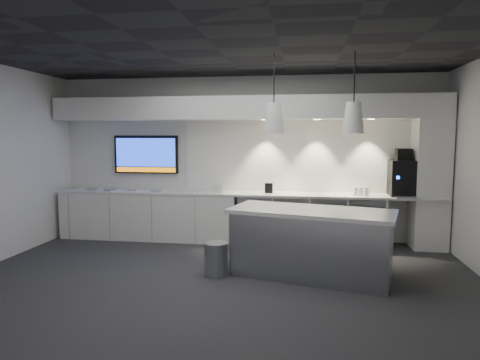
% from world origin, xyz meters
% --- Properties ---
extents(floor, '(7.00, 7.00, 0.00)m').
position_xyz_m(floor, '(0.00, 0.00, 0.00)').
color(floor, '#2D2D2F').
rests_on(floor, ground).
extents(ceiling, '(7.00, 7.00, 0.00)m').
position_xyz_m(ceiling, '(0.00, 0.00, 3.00)').
color(ceiling, black).
rests_on(ceiling, wall_back).
extents(wall_back, '(7.00, 0.00, 7.00)m').
position_xyz_m(wall_back, '(0.00, 2.50, 1.50)').
color(wall_back, white).
rests_on(wall_back, floor).
extents(wall_front, '(7.00, 0.00, 7.00)m').
position_xyz_m(wall_front, '(0.00, -2.50, 1.50)').
color(wall_front, white).
rests_on(wall_front, floor).
extents(back_counter, '(6.80, 0.65, 0.04)m').
position_xyz_m(back_counter, '(0.00, 2.17, 0.88)').
color(back_counter, silver).
rests_on(back_counter, left_base_cabinets).
extents(left_base_cabinets, '(3.30, 0.63, 0.86)m').
position_xyz_m(left_base_cabinets, '(-1.75, 2.17, 0.43)').
color(left_base_cabinets, white).
rests_on(left_base_cabinets, floor).
extents(fridge_unit_a, '(0.60, 0.61, 0.85)m').
position_xyz_m(fridge_unit_a, '(0.25, 2.17, 0.42)').
color(fridge_unit_a, '#919499').
rests_on(fridge_unit_a, floor).
extents(fridge_unit_b, '(0.60, 0.61, 0.85)m').
position_xyz_m(fridge_unit_b, '(0.88, 2.17, 0.42)').
color(fridge_unit_b, '#919499').
rests_on(fridge_unit_b, floor).
extents(fridge_unit_c, '(0.60, 0.61, 0.85)m').
position_xyz_m(fridge_unit_c, '(1.51, 2.17, 0.42)').
color(fridge_unit_c, '#919499').
rests_on(fridge_unit_c, floor).
extents(fridge_unit_d, '(0.60, 0.61, 0.85)m').
position_xyz_m(fridge_unit_d, '(2.14, 2.17, 0.42)').
color(fridge_unit_d, '#919499').
rests_on(fridge_unit_d, floor).
extents(backsplash, '(4.60, 0.03, 1.30)m').
position_xyz_m(backsplash, '(1.20, 2.48, 1.55)').
color(backsplash, white).
rests_on(backsplash, wall_back).
extents(soffit, '(6.90, 0.60, 0.40)m').
position_xyz_m(soffit, '(0.00, 2.20, 2.40)').
color(soffit, white).
rests_on(soffit, wall_back).
extents(column, '(0.55, 0.55, 2.60)m').
position_xyz_m(column, '(3.20, 2.20, 1.30)').
color(column, white).
rests_on(column, floor).
extents(wall_tv, '(1.25, 0.07, 0.72)m').
position_xyz_m(wall_tv, '(-1.90, 2.45, 1.56)').
color(wall_tv, black).
rests_on(wall_tv, wall_back).
extents(island, '(2.35, 1.44, 0.93)m').
position_xyz_m(island, '(1.20, 0.42, 0.47)').
color(island, '#919499').
rests_on(island, floor).
extents(bin, '(0.41, 0.41, 0.46)m').
position_xyz_m(bin, '(-0.08, 0.24, 0.23)').
color(bin, '#919499').
rests_on(bin, floor).
extents(coffee_machine, '(0.45, 0.62, 0.80)m').
position_xyz_m(coffee_machine, '(2.76, 2.20, 1.23)').
color(coffee_machine, black).
rests_on(coffee_machine, back_counter).
extents(sign_black, '(0.14, 0.03, 0.18)m').
position_xyz_m(sign_black, '(0.48, 2.15, 0.99)').
color(sign_black, black).
rests_on(sign_black, back_counter).
extents(sign_white, '(0.18, 0.02, 0.14)m').
position_xyz_m(sign_white, '(-0.44, 2.08, 0.97)').
color(sign_white, silver).
rests_on(sign_white, back_counter).
extents(cup_cluster, '(0.26, 0.17, 0.14)m').
position_xyz_m(cup_cluster, '(2.06, 2.15, 0.97)').
color(cup_cluster, white).
rests_on(cup_cluster, back_counter).
extents(tray_a, '(0.20, 0.20, 0.02)m').
position_xyz_m(tray_a, '(-2.86, 2.11, 0.91)').
color(tray_a, gray).
rests_on(tray_a, back_counter).
extents(tray_b, '(0.20, 0.20, 0.02)m').
position_xyz_m(tray_b, '(-2.49, 2.10, 0.91)').
color(tray_b, gray).
rests_on(tray_b, back_counter).
extents(tray_c, '(0.20, 0.20, 0.02)m').
position_xyz_m(tray_c, '(-2.07, 2.12, 0.91)').
color(tray_c, gray).
rests_on(tray_c, back_counter).
extents(tray_d, '(0.17, 0.17, 0.02)m').
position_xyz_m(tray_d, '(-1.59, 2.14, 0.91)').
color(tray_d, gray).
rests_on(tray_d, back_counter).
extents(pendant_left, '(0.29, 0.29, 1.11)m').
position_xyz_m(pendant_left, '(0.68, 0.42, 2.15)').
color(pendant_left, white).
rests_on(pendant_left, ceiling).
extents(pendant_right, '(0.29, 0.29, 1.11)m').
position_xyz_m(pendant_right, '(1.72, 0.42, 2.15)').
color(pendant_right, white).
rests_on(pendant_right, ceiling).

